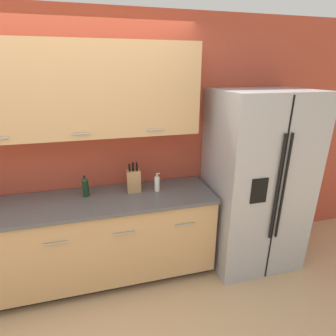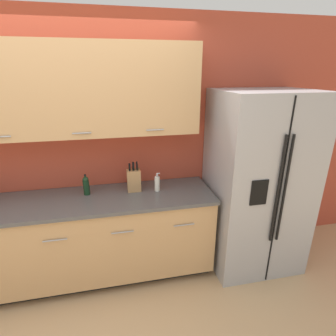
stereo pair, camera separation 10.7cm
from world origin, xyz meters
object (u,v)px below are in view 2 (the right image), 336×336
refrigerator (257,183)px  oil_bottle (86,185)px  knife_block (134,180)px  soap_dispenser (157,183)px

refrigerator → oil_bottle: refrigerator is taller
knife_block → soap_dispenser: size_ratio=1.62×
refrigerator → knife_block: bearing=172.8°
soap_dispenser → refrigerator: bearing=-6.1°
refrigerator → oil_bottle: (-1.74, 0.17, 0.06)m
knife_block → refrigerator: bearing=-7.2°
refrigerator → knife_block: refrigerator is taller
refrigerator → soap_dispenser: (-1.05, 0.11, 0.04)m
refrigerator → soap_dispenser: size_ratio=9.91×
knife_block → soap_dispenser: knife_block is taller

